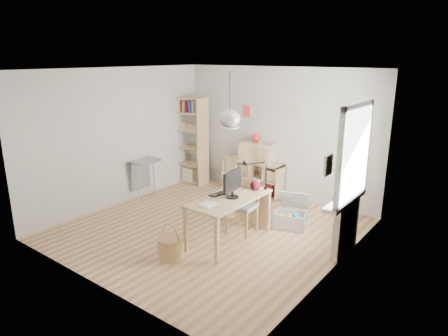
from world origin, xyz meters
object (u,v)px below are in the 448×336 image
Objects in this scene: desk at (229,203)px; drawer_chest at (257,152)px; tall_bookshelf at (190,137)px; storage_chest at (291,217)px; chair at (243,202)px; cube_shelf at (253,179)px; monitor at (232,182)px.

drawer_chest reaches higher than desk.
desk is at bearing -37.01° from tall_bookshelf.
desk reaches higher than storage_chest.
chair reaches higher than desk.
monitor reaches higher than cube_shelf.
storage_chest is (1.55, -1.13, -0.11)m from cube_shelf.
storage_chest is 1.45× the size of monitor.
desk is at bearing -133.15° from storage_chest.
drawer_chest is (-0.86, 1.74, 0.40)m from chair.
cube_shelf is at bearing 126.54° from storage_chest.
monitor reaches higher than storage_chest.
desk is 2.38m from drawer_chest.
monitor reaches higher than drawer_chest.
storage_chest is at bearing -36.08° from cube_shelf.
monitor is at bearing -75.04° from drawer_chest.
drawer_chest reaches higher than storage_chest.
storage_chest is (0.57, 0.65, -0.34)m from chair.
drawer_chest is at bearing 109.24° from chair.
chair is at bearing -61.05° from cube_shelf.
tall_bookshelf is 3.35m from storage_chest.
monitor reaches higher than desk.
tall_bookshelf is 2.18× the size of chair.
cube_shelf is at bearing 152.49° from drawer_chest.
cube_shelf is 1.52× the size of chair.
tall_bookshelf is (-2.59, 1.95, 0.43)m from desk.
monitor reaches higher than chair.
monitor is (1.07, -2.21, 0.70)m from cube_shelf.
storage_chest is at bearing 64.23° from desk.
tall_bookshelf reaches higher than chair.
desk is 1.07× the size of cube_shelf.
chair is (-0.04, 0.45, -0.13)m from desk.
tall_bookshelf reaches higher than storage_chest.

